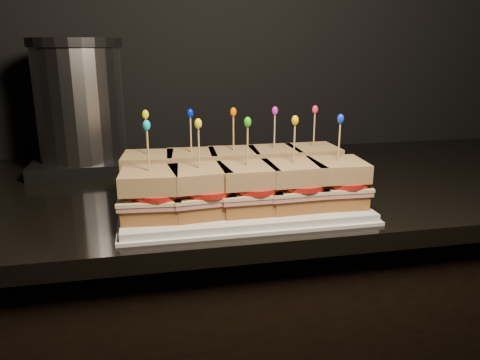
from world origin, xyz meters
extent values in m
cube|color=black|center=(0.13, 1.66, 0.90)|extent=(2.29, 0.69, 0.03)
cube|color=white|center=(0.12, 1.49, 0.93)|extent=(0.43, 0.27, 0.02)
cube|color=white|center=(0.12, 1.49, 0.92)|extent=(0.44, 0.28, 0.01)
cube|color=brown|center=(-0.04, 1.55, 0.95)|extent=(0.10, 0.10, 0.03)
cube|color=#C56669|center=(-0.04, 1.55, 0.96)|extent=(0.11, 0.11, 0.01)
cube|color=beige|center=(-0.04, 1.55, 0.97)|extent=(0.11, 0.11, 0.01)
cylinder|color=red|center=(-0.03, 1.54, 0.98)|extent=(0.09, 0.09, 0.01)
cube|color=brown|center=(-0.04, 1.55, 1.00)|extent=(0.10, 0.10, 0.03)
cylinder|color=tan|center=(-0.04, 1.55, 1.04)|extent=(0.00, 0.00, 0.09)
ellipsoid|color=#F4FE0B|center=(-0.04, 1.55, 1.09)|extent=(0.01, 0.01, 0.02)
cube|color=brown|center=(0.04, 1.55, 0.95)|extent=(0.10, 0.10, 0.03)
cube|color=#C56669|center=(0.04, 1.55, 0.96)|extent=(0.11, 0.10, 0.01)
cube|color=beige|center=(0.04, 1.55, 0.97)|extent=(0.11, 0.10, 0.01)
cylinder|color=red|center=(0.05, 1.54, 0.98)|extent=(0.09, 0.09, 0.01)
cube|color=brown|center=(0.04, 1.55, 1.00)|extent=(0.10, 0.10, 0.03)
cylinder|color=tan|center=(0.04, 1.55, 1.04)|extent=(0.00, 0.00, 0.09)
ellipsoid|color=#0216CE|center=(0.04, 1.55, 1.09)|extent=(0.01, 0.01, 0.02)
cube|color=brown|center=(0.12, 1.55, 0.95)|extent=(0.10, 0.10, 0.03)
cube|color=#C56669|center=(0.12, 1.55, 0.96)|extent=(0.11, 0.10, 0.01)
cube|color=beige|center=(0.12, 1.55, 0.97)|extent=(0.11, 0.11, 0.01)
cylinder|color=red|center=(0.14, 1.54, 0.98)|extent=(0.09, 0.09, 0.01)
cube|color=brown|center=(0.12, 1.55, 1.00)|extent=(0.10, 0.10, 0.03)
cylinder|color=tan|center=(0.12, 1.55, 1.04)|extent=(0.00, 0.00, 0.09)
ellipsoid|color=#FC6205|center=(0.12, 1.55, 1.09)|extent=(0.01, 0.01, 0.02)
cube|color=brown|center=(0.21, 1.55, 0.95)|extent=(0.09, 0.09, 0.03)
cube|color=#C56669|center=(0.21, 1.55, 0.96)|extent=(0.10, 0.10, 0.01)
cube|color=beige|center=(0.21, 1.55, 0.97)|extent=(0.10, 0.10, 0.01)
cylinder|color=red|center=(0.22, 1.54, 0.98)|extent=(0.09, 0.09, 0.01)
cube|color=brown|center=(0.21, 1.55, 1.00)|extent=(0.09, 0.09, 0.03)
cylinder|color=tan|center=(0.21, 1.55, 1.04)|extent=(0.00, 0.00, 0.09)
ellipsoid|color=#C515B0|center=(0.21, 1.55, 1.09)|extent=(0.01, 0.01, 0.02)
cube|color=brown|center=(0.29, 1.55, 0.95)|extent=(0.09, 0.09, 0.03)
cube|color=#C56669|center=(0.29, 1.55, 0.96)|extent=(0.10, 0.10, 0.01)
cube|color=beige|center=(0.29, 1.55, 0.97)|extent=(0.11, 0.10, 0.01)
cylinder|color=red|center=(0.30, 1.54, 0.98)|extent=(0.09, 0.09, 0.01)
cube|color=brown|center=(0.29, 1.55, 1.00)|extent=(0.10, 0.10, 0.03)
cylinder|color=tan|center=(0.29, 1.55, 1.04)|extent=(0.00, 0.00, 0.09)
ellipsoid|color=red|center=(0.29, 1.55, 1.09)|extent=(0.01, 0.01, 0.02)
cube|color=brown|center=(-0.04, 1.43, 0.95)|extent=(0.10, 0.10, 0.03)
cube|color=#C56669|center=(-0.04, 1.43, 0.96)|extent=(0.11, 0.11, 0.01)
cube|color=beige|center=(-0.04, 1.43, 0.97)|extent=(0.11, 0.11, 0.01)
cylinder|color=red|center=(-0.03, 1.42, 0.98)|extent=(0.09, 0.09, 0.01)
cube|color=brown|center=(-0.04, 1.43, 1.00)|extent=(0.10, 0.10, 0.03)
cylinder|color=tan|center=(-0.04, 1.43, 1.04)|extent=(0.00, 0.00, 0.09)
ellipsoid|color=#0ABDC4|center=(-0.04, 1.43, 1.09)|extent=(0.01, 0.01, 0.02)
cube|color=brown|center=(0.04, 1.43, 0.95)|extent=(0.10, 0.10, 0.03)
cube|color=#C56669|center=(0.04, 1.43, 0.96)|extent=(0.11, 0.11, 0.01)
cube|color=beige|center=(0.04, 1.43, 0.97)|extent=(0.11, 0.11, 0.01)
cylinder|color=red|center=(0.05, 1.42, 0.98)|extent=(0.09, 0.09, 0.01)
cube|color=brown|center=(0.04, 1.43, 1.00)|extent=(0.10, 0.10, 0.03)
cylinder|color=tan|center=(0.04, 1.43, 1.04)|extent=(0.00, 0.00, 0.09)
ellipsoid|color=yellow|center=(0.04, 1.43, 1.09)|extent=(0.01, 0.01, 0.02)
cube|color=brown|center=(0.12, 1.43, 0.95)|extent=(0.09, 0.09, 0.03)
cube|color=#C56669|center=(0.12, 1.43, 0.96)|extent=(0.10, 0.10, 0.01)
cube|color=beige|center=(0.12, 1.43, 0.97)|extent=(0.10, 0.10, 0.01)
cylinder|color=red|center=(0.14, 1.42, 0.98)|extent=(0.09, 0.09, 0.01)
cube|color=brown|center=(0.12, 1.43, 1.00)|extent=(0.09, 0.09, 0.03)
cylinder|color=tan|center=(0.12, 1.43, 1.04)|extent=(0.00, 0.00, 0.09)
ellipsoid|color=green|center=(0.12, 1.43, 1.09)|extent=(0.01, 0.01, 0.02)
cube|color=brown|center=(0.21, 1.43, 0.95)|extent=(0.09, 0.09, 0.03)
cube|color=#C56669|center=(0.21, 1.43, 0.96)|extent=(0.10, 0.10, 0.01)
cube|color=beige|center=(0.21, 1.43, 0.97)|extent=(0.11, 0.10, 0.01)
cylinder|color=red|center=(0.22, 1.42, 0.98)|extent=(0.09, 0.09, 0.01)
cube|color=brown|center=(0.21, 1.43, 1.00)|extent=(0.10, 0.10, 0.03)
cylinder|color=tan|center=(0.21, 1.43, 1.04)|extent=(0.00, 0.00, 0.09)
ellipsoid|color=#F9B60C|center=(0.21, 1.43, 1.09)|extent=(0.01, 0.01, 0.02)
cube|color=brown|center=(0.29, 1.43, 0.95)|extent=(0.10, 0.10, 0.03)
cube|color=#C56669|center=(0.29, 1.43, 0.96)|extent=(0.11, 0.10, 0.01)
cube|color=beige|center=(0.29, 1.43, 0.97)|extent=(0.11, 0.10, 0.01)
cylinder|color=red|center=(0.30, 1.42, 0.98)|extent=(0.09, 0.09, 0.01)
cube|color=brown|center=(0.29, 1.43, 1.00)|extent=(0.10, 0.10, 0.03)
cylinder|color=tan|center=(0.29, 1.43, 1.04)|extent=(0.00, 0.00, 0.09)
ellipsoid|color=#1228CD|center=(0.29, 1.43, 1.09)|extent=(0.01, 0.01, 0.02)
cube|color=#262628|center=(-0.19, 1.84, 0.93)|extent=(0.24, 0.20, 0.03)
cylinder|color=silver|center=(-0.19, 1.84, 1.08)|extent=(0.20, 0.20, 0.26)
cylinder|color=#262628|center=(-0.19, 1.84, 1.22)|extent=(0.21, 0.21, 0.02)
camera|label=1|loc=(-0.05, 0.67, 1.21)|focal=35.00mm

